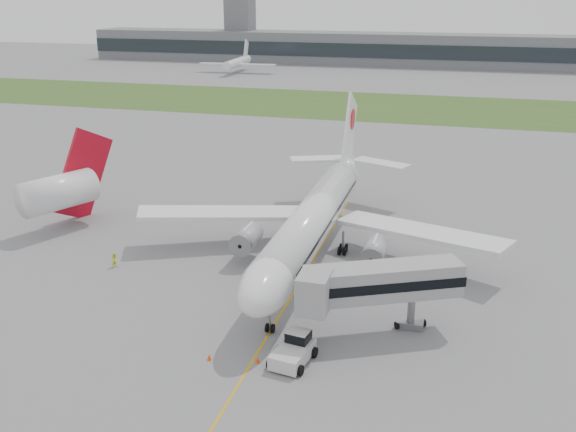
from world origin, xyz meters
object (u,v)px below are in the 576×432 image
(pushback_tug, at_px, (294,349))
(jet_bridge, at_px, (374,284))
(airliner, at_px, (316,216))
(neighbor_aircraft, at_px, (62,190))
(ground_crew_near, at_px, (295,347))

(pushback_tug, distance_m, jet_bridge, 10.06)
(airliner, bearing_deg, pushback_tug, -81.37)
(pushback_tug, distance_m, neighbor_aircraft, 48.30)
(airliner, bearing_deg, jet_bridge, -60.79)
(ground_crew_near, bearing_deg, pushback_tug, 81.06)
(pushback_tug, bearing_deg, neighbor_aircraft, 157.25)
(neighbor_aircraft, bearing_deg, airliner, 22.46)
(airliner, height_order, jet_bridge, airliner)
(airliner, xyz_separation_m, neighbor_aircraft, (-37.21, 1.06, 0.01))
(jet_bridge, bearing_deg, pushback_tug, -160.19)
(jet_bridge, xyz_separation_m, ground_crew_near, (-6.42, -5.61, -4.72))
(ground_crew_near, distance_m, neighbor_aircraft, 47.71)
(pushback_tug, xyz_separation_m, neighbor_aircraft, (-40.89, 25.31, 4.50))
(airliner, distance_m, jet_bridge, 20.34)
(jet_bridge, height_order, neighbor_aircraft, neighbor_aircraft)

